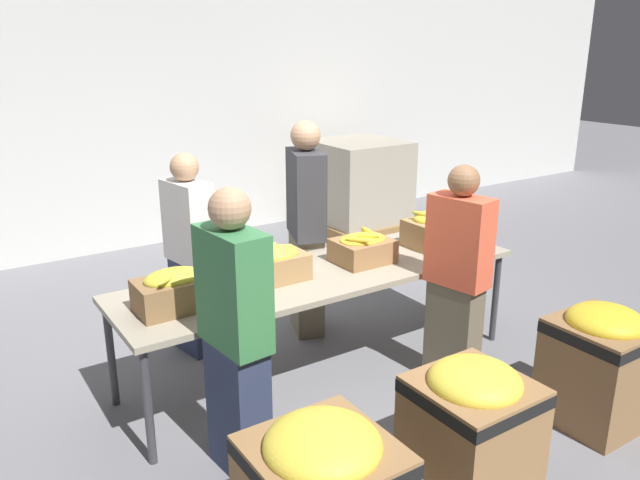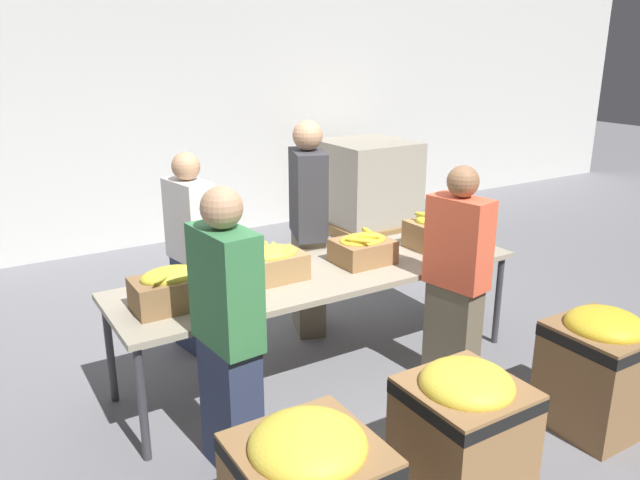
% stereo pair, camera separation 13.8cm
% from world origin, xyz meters
% --- Properties ---
extents(ground_plane, '(30.00, 30.00, 0.00)m').
position_xyz_m(ground_plane, '(0.00, 0.00, 0.00)').
color(ground_plane, slate).
extents(wall_back, '(16.00, 0.08, 4.00)m').
position_xyz_m(wall_back, '(0.00, 3.61, 2.00)').
color(wall_back, silver).
rests_on(wall_back, ground_plane).
extents(sorting_table, '(2.91, 0.84, 0.76)m').
position_xyz_m(sorting_table, '(0.00, 0.00, 0.71)').
color(sorting_table, '#9E937F').
rests_on(sorting_table, ground_plane).
extents(banana_box_0, '(0.46, 0.31, 0.26)m').
position_xyz_m(banana_box_0, '(-1.09, -0.06, 0.88)').
color(banana_box_0, olive).
rests_on(banana_box_0, sorting_table).
extents(banana_box_1, '(0.43, 0.34, 0.24)m').
position_xyz_m(banana_box_1, '(-0.36, 0.04, 0.88)').
color(banana_box_1, '#A37A4C').
rests_on(banana_box_1, sorting_table).
extents(banana_box_2, '(0.40, 0.34, 0.23)m').
position_xyz_m(banana_box_2, '(0.35, 0.01, 0.87)').
color(banana_box_2, olive).
rests_on(banana_box_2, sorting_table).
extents(banana_box_3, '(0.46, 0.29, 0.29)m').
position_xyz_m(banana_box_3, '(1.06, 0.02, 0.90)').
color(banana_box_3, '#A37A4C').
rests_on(banana_box_3, sorting_table).
extents(volunteer_0, '(0.37, 0.51, 1.72)m').
position_xyz_m(volunteer_0, '(0.26, 0.63, 0.86)').
color(volunteer_0, '#6B604C').
rests_on(volunteer_0, ground_plane).
extents(volunteer_1, '(0.28, 0.45, 1.54)m').
position_xyz_m(volunteer_1, '(0.66, -0.63, 0.77)').
color(volunteer_1, '#6B604C').
rests_on(volunteer_1, ground_plane).
extents(volunteer_2, '(0.27, 0.44, 1.54)m').
position_xyz_m(volunteer_2, '(-0.65, 0.80, 0.76)').
color(volunteer_2, '#2D3856').
rests_on(volunteer_2, ground_plane).
extents(volunteer_3, '(0.26, 0.45, 1.61)m').
position_xyz_m(volunteer_3, '(-0.99, -0.67, 0.80)').
color(volunteer_3, '#2D3856').
rests_on(volunteer_3, ground_plane).
extents(donation_bin_1, '(0.57, 0.57, 0.73)m').
position_xyz_m(donation_bin_1, '(-0.05, -1.48, 0.39)').
color(donation_bin_1, olive).
rests_on(donation_bin_1, ground_plane).
extents(donation_bin_2, '(0.55, 0.55, 0.77)m').
position_xyz_m(donation_bin_2, '(1.07, -1.48, 0.41)').
color(donation_bin_2, olive).
rests_on(donation_bin_2, ground_plane).
extents(pallet_stack_0, '(1.11, 1.11, 1.12)m').
position_xyz_m(pallet_stack_0, '(2.36, 2.74, 0.55)').
color(pallet_stack_0, olive).
rests_on(pallet_stack_0, ground_plane).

